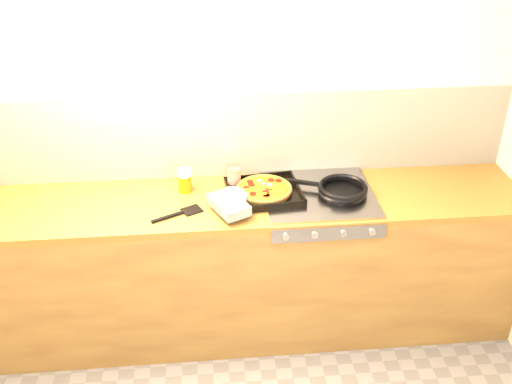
{
  "coord_description": "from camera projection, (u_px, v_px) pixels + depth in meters",
  "views": [
    {
      "loc": [
        -0.16,
        -1.71,
        2.58
      ],
      "look_at": [
        0.1,
        1.08,
        0.95
      ],
      "focal_mm": 42.0,
      "sensor_mm": 36.0,
      "label": 1
    }
  ],
  "objects": [
    {
      "name": "black_spatula",
      "position": [
        178.0,
        214.0,
        3.13
      ],
      "size": [
        0.27,
        0.17,
        0.02
      ],
      "color": "black",
      "rests_on": "counter_run"
    },
    {
      "name": "tomato_can",
      "position": [
        234.0,
        178.0,
        3.38
      ],
      "size": [
        0.08,
        0.08,
        0.11
      ],
      "color": "#AD120D",
      "rests_on": "counter_run"
    },
    {
      "name": "room_shell",
      "position": [
        233.0,
        135.0,
        3.4
      ],
      "size": [
        3.2,
        3.2,
        3.2
      ],
      "color": "white",
      "rests_on": "ground"
    },
    {
      "name": "frying_pan",
      "position": [
        342.0,
        189.0,
        3.29
      ],
      "size": [
        0.48,
        0.36,
        0.05
      ],
      "color": "black",
      "rests_on": "stovetop"
    },
    {
      "name": "stovetop",
      "position": [
        318.0,
        194.0,
        3.31
      ],
      "size": [
        0.6,
        0.56,
        0.02
      ],
      "primitive_type": "cube",
      "color": "#97979C",
      "rests_on": "counter_run"
    },
    {
      "name": "juice_glass",
      "position": [
        185.0,
        180.0,
        3.32
      ],
      "size": [
        0.09,
        0.09,
        0.13
      ],
      "color": "orange",
      "rests_on": "counter_run"
    },
    {
      "name": "wooden_spoon",
      "position": [
        273.0,
        177.0,
        3.47
      ],
      "size": [
        0.29,
        0.12,
        0.02
      ],
      "color": "#986040",
      "rests_on": "counter_run"
    },
    {
      "name": "counter_run",
      "position": [
        239.0,
        265.0,
        3.51
      ],
      "size": [
        3.2,
        0.62,
        0.9
      ],
      "color": "olive",
      "rests_on": "ground"
    },
    {
      "name": "pizza_on_tray",
      "position": [
        254.0,
        193.0,
        3.25
      ],
      "size": [
        0.53,
        0.5,
        0.07
      ],
      "color": "black",
      "rests_on": "stovetop"
    }
  ]
}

